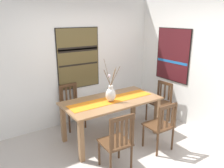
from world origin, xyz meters
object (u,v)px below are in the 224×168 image
object	(u,v)px
chair_1	(160,101)
chair_3	(117,141)
centerpiece_vase	(111,94)
painting_on_side_wall	(173,55)
dining_table	(112,106)
chair_0	(72,105)
chair_2	(161,125)
painting_on_back_wall	(78,58)

from	to	relation	value
chair_1	chair_3	size ratio (longest dim) A/B	0.92
chair_1	chair_3	world-z (taller)	chair_3
centerpiece_vase	chair_1	distance (m)	1.44
painting_on_side_wall	dining_table	bearing A→B (deg)	-177.74
painting_on_side_wall	chair_0	bearing A→B (deg)	159.33
chair_3	centerpiece_vase	bearing A→B (deg)	62.57
chair_2	chair_3	size ratio (longest dim) A/B	0.94
chair_1	chair_2	distance (m)	1.20
dining_table	painting_on_back_wall	bearing A→B (deg)	98.16
chair_2	painting_on_back_wall	xyz separation A→B (m)	(-0.61, 1.87, 0.94)
dining_table	painting_on_back_wall	size ratio (longest dim) A/B	1.42
chair_1	chair_3	distance (m)	2.00
centerpiece_vase	chair_2	bearing A→B (deg)	-55.86
centerpiece_vase	painting_on_side_wall	size ratio (longest dim) A/B	0.67
chair_0	dining_table	bearing A→B (deg)	-62.90
chair_1	chair_3	bearing A→B (deg)	-153.63
chair_3	painting_on_side_wall	size ratio (longest dim) A/B	0.82
centerpiece_vase	chair_3	size ratio (longest dim) A/B	0.82
chair_0	centerpiece_vase	bearing A→B (deg)	-67.49
dining_table	chair_3	world-z (taller)	chair_3
centerpiece_vase	chair_3	xyz separation A→B (m)	(-0.42, -0.81, -0.42)
chair_2	painting_on_side_wall	size ratio (longest dim) A/B	0.77
painting_on_back_wall	painting_on_side_wall	bearing A→B (deg)	-28.32
chair_0	chair_1	bearing A→B (deg)	-25.69
dining_table	chair_2	distance (m)	0.97
centerpiece_vase	chair_2	world-z (taller)	centerpiece_vase
chair_1	chair_2	size ratio (longest dim) A/B	0.98
chair_0	painting_on_back_wall	bearing A→B (deg)	32.32
chair_1	painting_on_back_wall	world-z (taller)	painting_on_back_wall
chair_2	chair_0	bearing A→B (deg)	118.14
chair_0	chair_3	size ratio (longest dim) A/B	0.96
painting_on_back_wall	painting_on_side_wall	size ratio (longest dim) A/B	1.11
chair_3	painting_on_back_wall	size ratio (longest dim) A/B	0.74
centerpiece_vase	chair_1	xyz separation A→B (m)	(1.37, 0.07, -0.45)
dining_table	chair_3	bearing A→B (deg)	-118.97
chair_0	painting_on_back_wall	xyz separation A→B (m)	(0.29, 0.18, 0.93)
chair_3	chair_1	bearing A→B (deg)	26.37
chair_0	painting_on_back_wall	size ratio (longest dim) A/B	0.71
chair_1	painting_on_back_wall	distance (m)	2.02
dining_table	painting_on_side_wall	distance (m)	1.84
dining_table	centerpiece_vase	xyz separation A→B (m)	(-0.06, -0.06, 0.26)
chair_2	painting_on_back_wall	world-z (taller)	painting_on_back_wall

